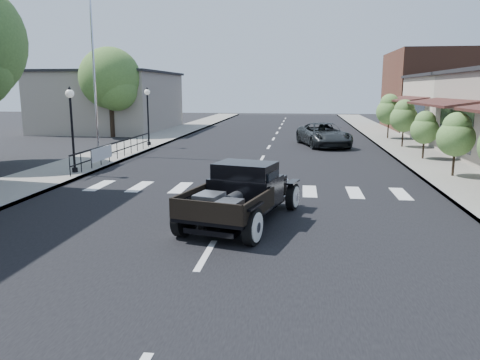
# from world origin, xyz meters

# --- Properties ---
(ground) EXTENTS (120.00, 120.00, 0.00)m
(ground) POSITION_xyz_m (0.00, 0.00, 0.00)
(ground) COLOR black
(ground) RESTS_ON ground
(road) EXTENTS (14.00, 80.00, 0.02)m
(road) POSITION_xyz_m (0.00, 15.00, 0.01)
(road) COLOR black
(road) RESTS_ON ground
(road_markings) EXTENTS (12.00, 60.00, 0.06)m
(road_markings) POSITION_xyz_m (0.00, 10.00, 0.00)
(road_markings) COLOR silver
(road_markings) RESTS_ON ground
(sidewalk_left) EXTENTS (3.00, 80.00, 0.15)m
(sidewalk_left) POSITION_xyz_m (-8.50, 15.00, 0.07)
(sidewalk_left) COLOR gray
(sidewalk_left) RESTS_ON ground
(sidewalk_right) EXTENTS (3.00, 80.00, 0.15)m
(sidewalk_right) POSITION_xyz_m (8.50, 15.00, 0.07)
(sidewalk_right) COLOR gray
(sidewalk_right) RESTS_ON ground
(low_building_left) EXTENTS (10.00, 12.00, 5.00)m
(low_building_left) POSITION_xyz_m (-15.00, 28.00, 2.50)
(low_building_left) COLOR gray
(low_building_left) RESTS_ON ground
(far_building_right) EXTENTS (11.00, 10.00, 7.00)m
(far_building_right) POSITION_xyz_m (15.50, 32.00, 3.50)
(far_building_right) COLOR brown
(far_building_right) RESTS_ON ground
(railing) EXTENTS (0.08, 10.00, 1.00)m
(railing) POSITION_xyz_m (-7.30, 10.00, 0.65)
(railing) COLOR black
(railing) RESTS_ON sidewalk_left
(banner) EXTENTS (0.04, 2.20, 0.60)m
(banner) POSITION_xyz_m (-7.22, 8.00, 0.45)
(banner) COLOR silver
(banner) RESTS_ON sidewalk_left
(lamp_post_b) EXTENTS (0.36, 0.36, 3.64)m
(lamp_post_b) POSITION_xyz_m (-7.60, 6.00, 1.97)
(lamp_post_b) COLOR black
(lamp_post_b) RESTS_ON sidewalk_left
(lamp_post_c) EXTENTS (0.36, 0.36, 3.64)m
(lamp_post_c) POSITION_xyz_m (-7.60, 16.00, 1.97)
(lamp_post_c) COLOR black
(lamp_post_c) RESTS_ON sidewalk_left
(flagpole) EXTENTS (0.12, 0.12, 12.54)m
(flagpole) POSITION_xyz_m (-9.20, 12.00, 6.42)
(flagpole) COLOR silver
(flagpole) RESTS_ON sidewalk_left
(big_tree_far) EXTENTS (4.64, 4.64, 6.82)m
(big_tree_far) POSITION_xyz_m (-12.50, 22.00, 3.41)
(big_tree_far) COLOR #476C2E
(big_tree_far) RESTS_ON ground
(small_tree_b) EXTENTS (1.51, 1.51, 2.51)m
(small_tree_b) POSITION_xyz_m (8.30, 7.24, 1.40)
(small_tree_b) COLOR #4F7937
(small_tree_b) RESTS_ON sidewalk_right
(small_tree_c) EXTENTS (1.41, 1.41, 2.35)m
(small_tree_c) POSITION_xyz_m (8.30, 12.18, 1.32)
(small_tree_c) COLOR #4F7937
(small_tree_c) RESTS_ON sidewalk_right
(small_tree_d) EXTENTS (1.67, 1.67, 2.79)m
(small_tree_d) POSITION_xyz_m (8.30, 17.32, 1.55)
(small_tree_d) COLOR #4F7937
(small_tree_d) RESTS_ON sidewalk_right
(small_tree_e) EXTENTS (1.84, 1.84, 3.07)m
(small_tree_e) POSITION_xyz_m (8.30, 22.40, 1.68)
(small_tree_e) COLOR #4F7937
(small_tree_e) RESTS_ON sidewalk_right
(hotrod_pickup) EXTENTS (3.47, 5.35, 1.71)m
(hotrod_pickup) POSITION_xyz_m (0.47, -0.27, 0.85)
(hotrod_pickup) COLOR black
(hotrod_pickup) RESTS_ON ground
(second_car) EXTENTS (3.80, 5.88, 1.51)m
(second_car) POSITION_xyz_m (3.49, 17.93, 0.75)
(second_car) COLOR black
(second_car) RESTS_ON ground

